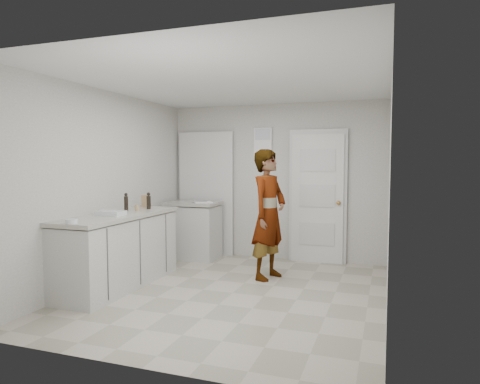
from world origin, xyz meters
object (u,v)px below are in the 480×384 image
at_px(spice_jar, 137,208).
at_px(person, 269,214).
at_px(oil_cruet_b, 126,202).
at_px(egg_bowl, 71,221).
at_px(baking_dish, 111,213).
at_px(cake_mix_box, 145,201).
at_px(oil_cruet_a, 149,201).

bearing_deg(spice_jar, person, 21.71).
xyz_separation_m(oil_cruet_b, egg_bowl, (0.12, -1.18, -0.09)).
relative_size(baking_dish, egg_bowl, 2.62).
bearing_deg(baking_dish, oil_cruet_b, 101.24).
bearing_deg(person, egg_bowl, 155.16).
distance_m(person, cake_mix_box, 1.80).
xyz_separation_m(cake_mix_box, baking_dish, (0.12, -0.97, -0.06)).
xyz_separation_m(person, cake_mix_box, (-1.78, -0.19, 0.14)).
height_order(cake_mix_box, egg_bowl, cake_mix_box).
height_order(spice_jar, oil_cruet_a, oil_cruet_a).
relative_size(cake_mix_box, oil_cruet_a, 0.76).
bearing_deg(baking_dish, spice_jar, 85.99).
relative_size(spice_jar, egg_bowl, 0.65).
bearing_deg(cake_mix_box, spice_jar, -80.31).
distance_m(cake_mix_box, egg_bowl, 1.70).
distance_m(oil_cruet_a, baking_dish, 0.78).
bearing_deg(baking_dish, egg_bowl, -87.32).
bearing_deg(oil_cruet_b, spice_jar, 24.26).
relative_size(oil_cruet_b, baking_dish, 0.74).
bearing_deg(egg_bowl, spice_jar, 89.90).
distance_m(cake_mix_box, baking_dish, 0.98).
bearing_deg(oil_cruet_a, oil_cruet_b, -115.43).
bearing_deg(oil_cruet_a, baking_dish, -94.37).
bearing_deg(cake_mix_box, egg_bowl, -93.74).
relative_size(cake_mix_box, spice_jar, 2.16).
relative_size(oil_cruet_a, baking_dish, 0.71).
xyz_separation_m(cake_mix_box, oil_cruet_b, (0.03, -0.52, 0.03)).
bearing_deg(person, baking_dish, 140.97).
relative_size(person, baking_dish, 5.37).
bearing_deg(person, cake_mix_box, 112.13).
relative_size(cake_mix_box, oil_cruet_b, 0.72).
distance_m(cake_mix_box, spice_jar, 0.49).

